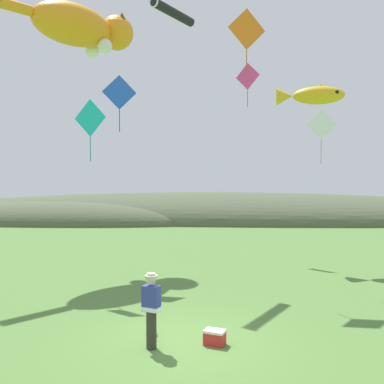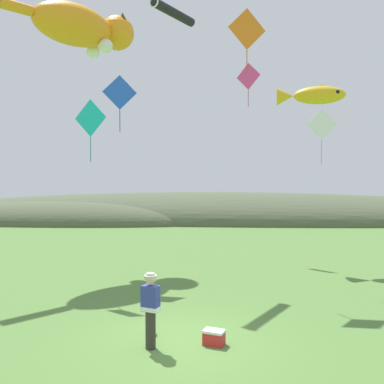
{
  "view_description": "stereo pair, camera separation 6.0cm",
  "coord_description": "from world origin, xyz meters",
  "px_view_note": "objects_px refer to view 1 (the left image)",
  "views": [
    {
      "loc": [
        1.13,
        -10.19,
        4.01
      ],
      "look_at": [
        0.0,
        4.0,
        3.51
      ],
      "focal_mm": 40.0,
      "sensor_mm": 36.0,
      "label": 1
    },
    {
      "loc": [
        1.19,
        -10.18,
        4.01
      ],
      "look_at": [
        0.0,
        4.0,
        3.51
      ],
      "focal_mm": 40.0,
      "sensor_mm": 36.0,
      "label": 2
    }
  ],
  "objects_px": {
    "kite_tube_streamer": "(173,13)",
    "kite_diamond_white": "(321,125)",
    "kite_diamond_blue": "(119,93)",
    "kite_spool": "(152,330)",
    "festival_attendant": "(151,308)",
    "kite_diamond_teal": "(90,118)",
    "kite_diamond_orange": "(247,29)",
    "kite_giant_cat": "(83,28)",
    "kite_fish_windsock": "(311,95)",
    "kite_diamond_pink": "(248,77)",
    "picnic_cooler": "(215,337)"
  },
  "relations": [
    {
      "from": "picnic_cooler",
      "to": "kite_diamond_blue",
      "type": "relative_size",
      "value": 0.25
    },
    {
      "from": "kite_tube_streamer",
      "to": "kite_diamond_white",
      "type": "bearing_deg",
      "value": -12.51
    },
    {
      "from": "kite_diamond_orange",
      "to": "kite_diamond_teal",
      "type": "distance_m",
      "value": 6.73
    },
    {
      "from": "festival_attendant",
      "to": "kite_diamond_white",
      "type": "distance_m",
      "value": 9.6
    },
    {
      "from": "picnic_cooler",
      "to": "kite_diamond_orange",
      "type": "relative_size",
      "value": 0.23
    },
    {
      "from": "kite_giant_cat",
      "to": "kite_tube_streamer",
      "type": "height_order",
      "value": "kite_giant_cat"
    },
    {
      "from": "kite_spool",
      "to": "kite_diamond_teal",
      "type": "bearing_deg",
      "value": 123.71
    },
    {
      "from": "festival_attendant",
      "to": "kite_diamond_teal",
      "type": "relative_size",
      "value": 0.79
    },
    {
      "from": "kite_giant_cat",
      "to": "kite_diamond_pink",
      "type": "bearing_deg",
      "value": 22.22
    },
    {
      "from": "festival_attendant",
      "to": "kite_fish_windsock",
      "type": "distance_m",
      "value": 13.96
    },
    {
      "from": "kite_diamond_blue",
      "to": "kite_spool",
      "type": "bearing_deg",
      "value": -69.53
    },
    {
      "from": "kite_diamond_blue",
      "to": "kite_diamond_white",
      "type": "bearing_deg",
      "value": -8.48
    },
    {
      "from": "picnic_cooler",
      "to": "kite_diamond_pink",
      "type": "distance_m",
      "value": 15.76
    },
    {
      "from": "kite_diamond_pink",
      "to": "kite_diamond_white",
      "type": "xyz_separation_m",
      "value": [
        2.36,
        -6.77,
        -3.37
      ]
    },
    {
      "from": "festival_attendant",
      "to": "kite_tube_streamer",
      "type": "distance_m",
      "value": 12.32
    },
    {
      "from": "kite_diamond_blue",
      "to": "kite_diamond_orange",
      "type": "bearing_deg",
      "value": -9.63
    },
    {
      "from": "kite_giant_cat",
      "to": "kite_diamond_teal",
      "type": "bearing_deg",
      "value": -68.53
    },
    {
      "from": "kite_diamond_blue",
      "to": "kite_diamond_white",
      "type": "relative_size",
      "value": 1.14
    },
    {
      "from": "kite_giant_cat",
      "to": "kite_diamond_white",
      "type": "relative_size",
      "value": 2.88
    },
    {
      "from": "kite_spool",
      "to": "kite_diamond_teal",
      "type": "xyz_separation_m",
      "value": [
        -3.03,
        4.54,
        6.0
      ]
    },
    {
      "from": "festival_attendant",
      "to": "kite_diamond_blue",
      "type": "bearing_deg",
      "value": 109.22
    },
    {
      "from": "festival_attendant",
      "to": "kite_diamond_orange",
      "type": "xyz_separation_m",
      "value": [
        2.49,
        6.65,
        8.61
      ]
    },
    {
      "from": "festival_attendant",
      "to": "kite_diamond_teal",
      "type": "xyz_separation_m",
      "value": [
        -3.16,
        5.38,
        5.17
      ]
    },
    {
      "from": "picnic_cooler",
      "to": "kite_tube_streamer",
      "type": "bearing_deg",
      "value": 104.6
    },
    {
      "from": "kite_tube_streamer",
      "to": "kite_spool",
      "type": "bearing_deg",
      "value": -87.48
    },
    {
      "from": "kite_tube_streamer",
      "to": "kite_diamond_pink",
      "type": "bearing_deg",
      "value": 59.26
    },
    {
      "from": "picnic_cooler",
      "to": "kite_diamond_white",
      "type": "distance_m",
      "value": 9.12
    },
    {
      "from": "kite_fish_windsock",
      "to": "kite_diamond_white",
      "type": "distance_m",
      "value": 4.81
    },
    {
      "from": "kite_tube_streamer",
      "to": "kite_diamond_white",
      "type": "height_order",
      "value": "kite_tube_streamer"
    },
    {
      "from": "kite_giant_cat",
      "to": "kite_fish_windsock",
      "type": "height_order",
      "value": "kite_giant_cat"
    },
    {
      "from": "kite_diamond_pink",
      "to": "kite_diamond_teal",
      "type": "distance_m",
      "value": 10.3
    },
    {
      "from": "festival_attendant",
      "to": "picnic_cooler",
      "type": "height_order",
      "value": "festival_attendant"
    },
    {
      "from": "kite_giant_cat",
      "to": "kite_diamond_pink",
      "type": "height_order",
      "value": "kite_giant_cat"
    },
    {
      "from": "kite_diamond_pink",
      "to": "kite_tube_streamer",
      "type": "bearing_deg",
      "value": -120.74
    },
    {
      "from": "picnic_cooler",
      "to": "kite_diamond_blue",
      "type": "height_order",
      "value": "kite_diamond_blue"
    },
    {
      "from": "kite_spool",
      "to": "kite_tube_streamer",
      "type": "bearing_deg",
      "value": 92.52
    },
    {
      "from": "kite_fish_windsock",
      "to": "kite_diamond_pink",
      "type": "distance_m",
      "value": 3.97
    },
    {
      "from": "kite_spool",
      "to": "kite_diamond_blue",
      "type": "xyz_separation_m",
      "value": [
        -2.49,
        6.67,
        7.32
      ]
    },
    {
      "from": "kite_diamond_blue",
      "to": "kite_diamond_teal",
      "type": "bearing_deg",
      "value": -104.11
    },
    {
      "from": "picnic_cooler",
      "to": "kite_giant_cat",
      "type": "relative_size",
      "value": 0.1
    },
    {
      "from": "kite_fish_windsock",
      "to": "kite_spool",
      "type": "bearing_deg",
      "value": -120.38
    },
    {
      "from": "kite_tube_streamer",
      "to": "kite_diamond_white",
      "type": "xyz_separation_m",
      "value": [
        5.64,
        -1.25,
        -4.72
      ]
    },
    {
      "from": "kite_diamond_orange",
      "to": "kite_diamond_teal",
      "type": "relative_size",
      "value": 1.09
    },
    {
      "from": "festival_attendant",
      "to": "kite_diamond_white",
      "type": "xyz_separation_m",
      "value": [
        5.22,
        6.35,
        4.97
      ]
    },
    {
      "from": "kite_diamond_white",
      "to": "festival_attendant",
      "type": "bearing_deg",
      "value": -129.41
    },
    {
      "from": "kite_giant_cat",
      "to": "kite_diamond_white",
      "type": "distance_m",
      "value": 11.9
    },
    {
      "from": "festival_attendant",
      "to": "kite_fish_windsock",
      "type": "xyz_separation_m",
      "value": [
        5.68,
        10.75,
        6.87
      ]
    },
    {
      "from": "festival_attendant",
      "to": "kite_diamond_teal",
      "type": "height_order",
      "value": "kite_diamond_teal"
    },
    {
      "from": "kite_tube_streamer",
      "to": "kite_diamond_teal",
      "type": "distance_m",
      "value": 5.72
    },
    {
      "from": "kite_tube_streamer",
      "to": "kite_diamond_pink",
      "type": "xyz_separation_m",
      "value": [
        3.28,
        5.52,
        -1.34
      ]
    }
  ]
}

